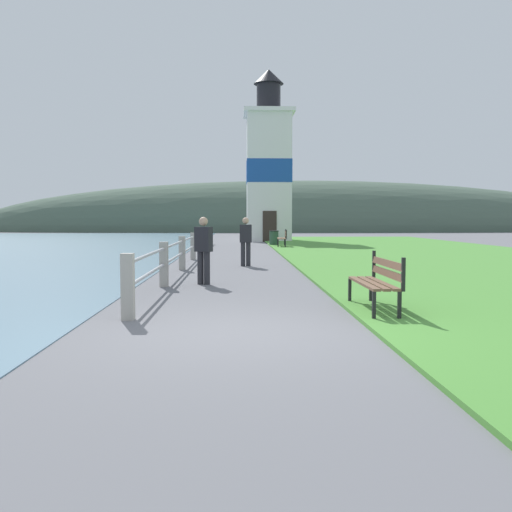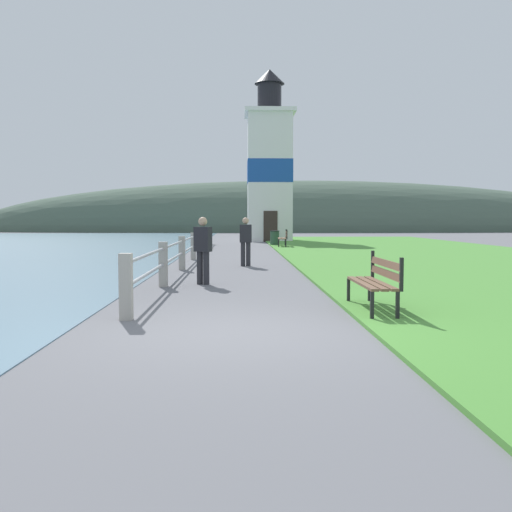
{
  "view_description": "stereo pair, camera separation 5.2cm",
  "coord_description": "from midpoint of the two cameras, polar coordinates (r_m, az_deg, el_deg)",
  "views": [
    {
      "loc": [
        -0.02,
        -7.4,
        1.5
      ],
      "look_at": [
        0.57,
        10.83,
        0.3
      ],
      "focal_mm": 40.0,
      "sensor_mm": 36.0,
      "label": 1
    },
    {
      "loc": [
        0.03,
        -7.4,
        1.5
      ],
      "look_at": [
        0.57,
        10.83,
        0.3
      ],
      "focal_mm": 40.0,
      "sensor_mm": 36.0,
      "label": 2
    }
  ],
  "objects": [
    {
      "name": "ground_plane",
      "position": [
        7.55,
        -1.7,
        -7.68
      ],
      "size": [
        160.0,
        160.0,
        0.0
      ],
      "primitive_type": "plane",
      "color": "slate"
    },
    {
      "name": "grass_verge",
      "position": [
        23.93,
        17.17,
        0.07
      ],
      "size": [
        12.0,
        45.58,
        0.06
      ],
      "color": "#4C8E38",
      "rests_on": "ground_plane"
    },
    {
      "name": "seawall_railing",
      "position": [
        20.9,
        -6.22,
        1.19
      ],
      "size": [
        0.18,
        25.01,
        0.99
      ],
      "color": "#A8A399",
      "rests_on": "ground_plane"
    },
    {
      "name": "park_bench_near",
      "position": [
        9.28,
        12.12,
        -2.26
      ],
      "size": [
        0.47,
        1.82,
        0.94
      ],
      "rotation": [
        0.0,
        0.0,
        3.14
      ],
      "color": "brown",
      "rests_on": "ground_plane"
    },
    {
      "name": "park_bench_midway",
      "position": [
        29.85,
        2.84,
        1.91
      ],
      "size": [
        0.57,
        1.83,
        0.94
      ],
      "rotation": [
        0.0,
        0.0,
        3.08
      ],
      "color": "brown",
      "rests_on": "ground_plane"
    },
    {
      "name": "lighthouse",
      "position": [
        38.46,
        1.39,
        8.82
      ],
      "size": [
        3.32,
        3.32,
        11.35
      ],
      "color": "white",
      "rests_on": "ground_plane"
    },
    {
      "name": "person_strolling",
      "position": [
        12.98,
        -5.22,
        0.8
      ],
      "size": [
        0.43,
        0.35,
        1.53
      ],
      "rotation": [
        0.0,
        0.0,
        1.11
      ],
      "color": "#28282D",
      "rests_on": "ground_plane"
    },
    {
      "name": "person_by_railing",
      "position": [
        17.92,
        -0.96,
        1.63
      ],
      "size": [
        0.38,
        0.21,
        1.54
      ],
      "rotation": [
        0.0,
        0.0,
        1.58
      ],
      "color": "#28282D",
      "rests_on": "ground_plane"
    },
    {
      "name": "trash_bin",
      "position": [
        31.6,
        1.92,
        1.8
      ],
      "size": [
        0.54,
        0.54,
        0.84
      ],
      "color": "#2D5138",
      "rests_on": "ground_plane"
    },
    {
      "name": "distant_hillside",
      "position": [
        68.27,
        5.02,
        2.48
      ],
      "size": [
        80.0,
        16.0,
        12.0
      ],
      "color": "#475B4C",
      "rests_on": "ground_plane"
    }
  ]
}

